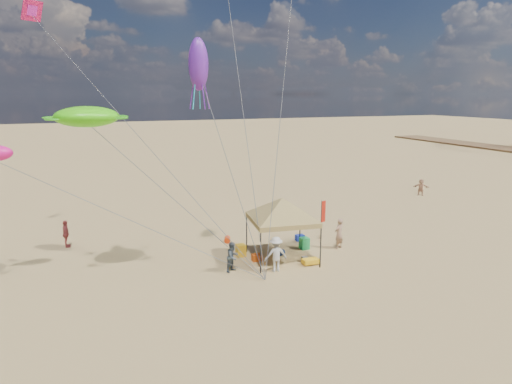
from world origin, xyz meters
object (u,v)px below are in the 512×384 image
Objects in this scene: cooler_blue at (300,238)px; chair_green at (304,243)px; chair_yellow at (241,250)px; beach_cart at (311,261)px; person_far_a at (66,234)px; person_near_b at (233,257)px; feather_flag at (323,214)px; cooler_red at (257,257)px; canopy_tent at (282,200)px; person_far_c at (421,187)px; person_near_a at (339,234)px; person_near_c at (276,254)px.

chair_green is (-0.47, -1.49, 0.16)m from cooler_blue.
beach_cart is at bearing -40.37° from chair_yellow.
person_far_a is at bearing 149.95° from chair_yellow.
feather_flag is at bearing -11.80° from person_near_b.
canopy_tent is at bearing -12.56° from cooler_red.
cooler_blue is 17.98m from person_far_c.
person_far_c is at bearing 22.82° from chair_yellow.
canopy_tent is at bearing -121.14° from person_far_a.
cooler_red is 1.18m from chair_yellow.
person_near_b is at bearing -113.07° from person_far_c.
person_far_a is (-14.95, 4.95, -0.99)m from feather_flag.
canopy_tent is 9.47× the size of chair_green.
cooler_red is 4.47m from cooler_blue.
person_near_a is (2.84, 1.71, 0.73)m from beach_cart.
beach_cart is at bearing -123.29° from person_far_a.
person_near_c is at bearing -175.92° from beach_cart.
person_near_c is at bearing -145.11° from feather_flag.
beach_cart is at bearing -170.83° from person_near_c.
chair_yellow is at bearing -66.20° from person_near_c.
person_near_a is at bearing -112.93° from person_far_a.
person_near_b is (-5.60, -3.21, 0.61)m from cooler_blue.
chair_yellow is 22.54m from person_far_c.
feather_flag is 1.76× the size of person_far_c.
canopy_tent is at bearing 130.61° from beach_cart.
person_far_a reaches higher than cooler_blue.
person_near_a is 16.55m from person_far_a.
person_near_c is (-2.16, -0.15, 0.74)m from beach_cart.
canopy_tent reaches higher than person_far_c.
chair_yellow reaches higher than cooler_blue.
person_near_a reaches higher than cooler_red.
person_far_a is at bearing -47.02° from person_near_a.
person_near_b reaches higher than chair_green.
person_near_c is (0.95, -2.79, 0.59)m from chair_yellow.
beach_cart is (2.52, -1.63, 0.01)m from cooler_red.
feather_flag is 2.31m from chair_green.
person_near_b is (-5.14, -1.71, 0.45)m from chair_green.
person_near_c is 1.12× the size of person_far_a.
person_near_b is at bearing -150.22° from cooler_blue.
person_far_c is at bearing 25.78° from cooler_red.
person_near_a is at bearing 0.84° from cooler_red.
person_near_a is at bearing 31.00° from beach_cart.
person_far_c is at bearing -5.47° from person_near_b.
person_near_c is at bearing -78.41° from cooler_red.
cooler_blue is 4.62m from chair_yellow.
canopy_tent is at bearing -133.92° from cooler_blue.
cooler_red is 0.77× the size of chair_yellow.
cooler_red is at bearing -113.30° from person_far_c.
person_near_b is 0.85× the size of person_near_c.
person_near_c reaches higher than person_far_c.
feather_flag is 15.78m from person_far_a.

